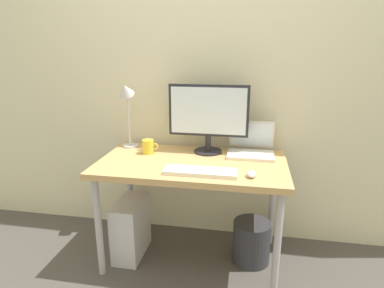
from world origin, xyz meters
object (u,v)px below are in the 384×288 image
laptop (251,146)px  desk_lamp (126,100)px  desk (192,171)px  wastebasket (251,242)px  mouse (251,174)px  keyboard (200,172)px  computer_tower (131,228)px  monitor (208,115)px  coffee_mug (148,147)px

laptop → desk_lamp: 0.95m
desk → desk_lamp: 0.71m
laptop → desk: bearing=-148.6°
laptop → wastebasket: 0.67m
mouse → laptop: bearing=91.2°
desk_lamp → wastebasket: (0.94, -0.18, -0.94)m
keyboard → wastebasket: 0.72m
desk → wastebasket: size_ratio=4.13×
computer_tower → monitor: bearing=26.0°
keyboard → mouse: size_ratio=4.89×
desk → wastebasket: (0.42, 0.03, -0.51)m
desk_lamp → coffee_mug: bearing=-28.6°
desk → coffee_mug: 0.38m
desk_lamp → mouse: size_ratio=5.55×
mouse → coffee_mug: (-0.73, 0.32, 0.03)m
computer_tower → wastebasket: computer_tower is taller
desk_lamp → keyboard: desk_lamp is taller
coffee_mug → wastebasket: 0.99m
keyboard → wastebasket: (0.33, 0.24, -0.59)m
laptop → coffee_mug: laptop is taller
mouse → computer_tower: (-0.83, 0.17, -0.54)m
desk_lamp → keyboard: 0.82m
desk → desk_lamp: size_ratio=2.48×
desk → computer_tower: size_ratio=2.95×
desk → computer_tower: (-0.44, -0.04, -0.45)m
desk → keyboard: keyboard is taller
monitor → wastebasket: size_ratio=1.87×
laptop → computer_tower: laptop is taller
laptop → computer_tower: 1.04m
coffee_mug → desk: bearing=-18.8°
computer_tower → desk_lamp: bearing=107.5°
desk → laptop: 0.46m
keyboard → desk_lamp: bearing=145.4°
coffee_mug → wastebasket: (0.75, -0.08, -0.63)m
desk_lamp → wastebasket: bearing=-11.0°
laptop → wastebasket: size_ratio=1.07×
monitor → keyboard: (0.01, -0.42, -0.26)m
laptop → computer_tower: bearing=-161.7°
desk → computer_tower: bearing=-175.0°
keyboard → computer_tower: 0.77m
desk → keyboard: bearing=-66.6°
monitor → mouse: monitor is taller
wastebasket → mouse: bearing=-97.0°
coffee_mug → computer_tower: 0.60m
keyboard → wastebasket: keyboard is taller
desk_lamp → mouse: (0.91, -0.42, -0.34)m
desk → monitor: 0.41m
monitor → coffee_mug: 0.48m
desk_lamp → keyboard: size_ratio=1.13×
coffee_mug → mouse: bearing=-23.7°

